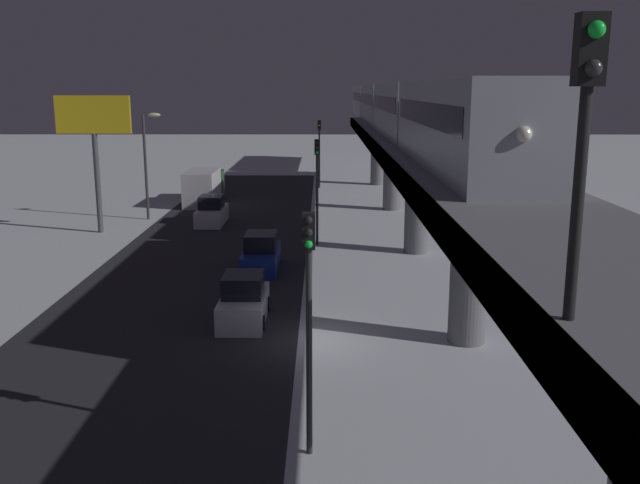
% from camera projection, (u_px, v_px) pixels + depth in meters
% --- Properties ---
extents(ground_plane, '(240.00, 240.00, 0.00)m').
position_uv_depth(ground_plane, '(309.00, 341.00, 26.30)').
color(ground_plane, silver).
extents(avenue_asphalt, '(11.00, 102.27, 0.01)m').
position_uv_depth(avenue_asphalt, '(153.00, 341.00, 26.32)').
color(avenue_asphalt, '#28282D').
rests_on(avenue_asphalt, ground_plane).
extents(elevated_railway, '(5.00, 102.27, 6.27)m').
position_uv_depth(elevated_railway, '(470.00, 200.00, 25.10)').
color(elevated_railway, slate).
rests_on(elevated_railway, ground_plane).
extents(subway_train, '(2.94, 74.07, 3.40)m').
position_uv_depth(subway_train, '(392.00, 105.00, 54.80)').
color(subway_train, '#999EA8').
rests_on(subway_train, elevated_railway).
extents(rail_signal, '(0.36, 0.41, 4.00)m').
position_uv_depth(rail_signal, '(585.00, 116.00, 8.87)').
color(rail_signal, black).
rests_on(rail_signal, elevated_railway).
extents(sedan_white, '(1.91, 4.08, 1.97)m').
position_uv_depth(sedan_white, '(244.00, 302.00, 28.45)').
color(sedan_white, silver).
rests_on(sedan_white, ground_plane).
extents(sedan_blue, '(1.80, 4.48, 1.97)m').
position_uv_depth(sedan_blue, '(261.00, 255.00, 36.43)').
color(sedan_blue, navy).
rests_on(sedan_blue, ground_plane).
extents(sedan_white_2, '(1.80, 4.57, 1.97)m').
position_uv_depth(sedan_white_2, '(212.00, 212.00, 49.02)').
color(sedan_white_2, silver).
rests_on(sedan_white_2, ground_plane).
extents(box_truck, '(2.40, 7.40, 2.80)m').
position_uv_depth(box_truck, '(204.00, 187.00, 57.55)').
color(box_truck, '#2D6038').
rests_on(box_truck, ground_plane).
extents(traffic_light_near, '(0.32, 0.44, 6.40)m').
position_uv_depth(traffic_light_near, '(309.00, 300.00, 17.31)').
color(traffic_light_near, '#2D2D2D').
rests_on(traffic_light_near, ground_plane).
extents(traffic_light_mid, '(0.32, 0.44, 6.40)m').
position_uv_depth(traffic_light_mid, '(317.00, 177.00, 41.49)').
color(traffic_light_mid, '#2D2D2D').
rests_on(traffic_light_mid, ground_plane).
extents(traffic_light_far, '(0.32, 0.44, 6.40)m').
position_uv_depth(traffic_light_far, '(319.00, 144.00, 65.66)').
color(traffic_light_far, '#2D2D2D').
rests_on(traffic_light_far, ground_plane).
extents(commercial_billboard, '(4.80, 0.36, 8.90)m').
position_uv_depth(commercial_billboard, '(94.00, 128.00, 44.70)').
color(commercial_billboard, '#4C4C51').
rests_on(commercial_billboard, ground_plane).
extents(street_lamp_far, '(1.35, 0.44, 7.65)m').
position_uv_depth(street_lamp_far, '(148.00, 153.00, 49.71)').
color(street_lamp_far, '#38383D').
rests_on(street_lamp_far, ground_plane).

